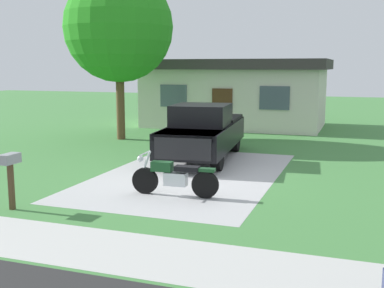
# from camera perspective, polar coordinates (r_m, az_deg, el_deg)

# --- Properties ---
(ground_plane) EXTENTS (80.00, 80.00, 0.00)m
(ground_plane) POSITION_cam_1_polar(r_m,az_deg,el_deg) (14.21, -0.21, -3.65)
(ground_plane) COLOR #427E3E
(driveway_pad) EXTENTS (4.97, 8.24, 0.01)m
(driveway_pad) POSITION_cam_1_polar(r_m,az_deg,el_deg) (14.21, -0.21, -3.63)
(driveway_pad) COLOR #AEAEAE
(driveway_pad) RESTS_ON ground
(sidewalk_strip) EXTENTS (36.00, 1.80, 0.01)m
(sidewalk_strip) POSITION_cam_1_polar(r_m,az_deg,el_deg) (9.01, -13.33, -11.54)
(sidewalk_strip) COLOR #B7B7B2
(sidewalk_strip) RESTS_ON ground
(motorcycle) EXTENTS (2.21, 0.70, 1.09)m
(motorcycle) POSITION_cam_1_polar(r_m,az_deg,el_deg) (11.84, -2.15, -3.91)
(motorcycle) COLOR black
(motorcycle) RESTS_ON ground
(pickup_truck) EXTENTS (2.52, 5.78, 1.90)m
(pickup_truck) POSITION_cam_1_polar(r_m,az_deg,el_deg) (16.58, 1.43, 1.54)
(pickup_truck) COLOR black
(pickup_truck) RESTS_ON ground
(mailbox) EXTENTS (0.26, 0.48, 1.26)m
(mailbox) POSITION_cam_1_polar(r_m,az_deg,el_deg) (11.33, -20.71, -2.49)
(mailbox) COLOR #4C3823
(mailbox) RESTS_ON ground
(shade_tree) EXTENTS (4.63, 4.63, 7.10)m
(shade_tree) POSITION_cam_1_polar(r_m,az_deg,el_deg) (21.19, -8.66, 13.45)
(shade_tree) COLOR brown
(shade_tree) RESTS_ON ground
(neighbor_house) EXTENTS (9.60, 5.60, 3.50)m
(neighbor_house) POSITION_cam_1_polar(r_m,az_deg,el_deg) (25.80, 5.12, 6.10)
(neighbor_house) COLOR beige
(neighbor_house) RESTS_ON ground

